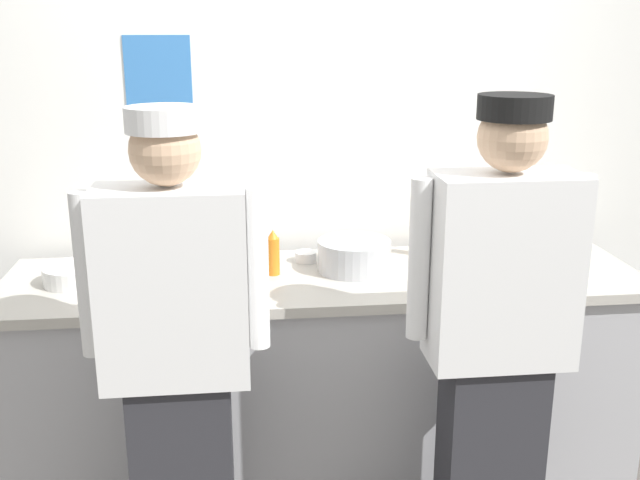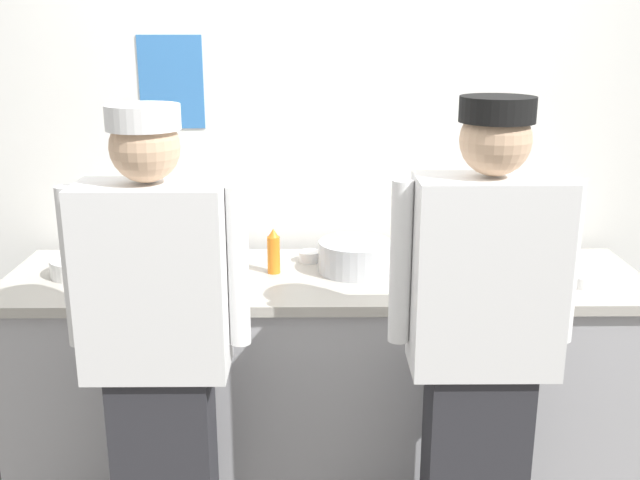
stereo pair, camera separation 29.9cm
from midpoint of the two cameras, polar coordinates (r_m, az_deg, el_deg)
wall_back at (r=3.40m, az=-3.14°, el=6.52°), size 4.09×0.11×2.62m
prep_counter at (r=3.20m, az=-2.35°, el=-10.35°), size 2.61×0.72×0.90m
chef_near_left at (r=2.46m, az=-14.48°, el=-8.30°), size 0.60×0.24×1.66m
chef_center at (r=2.51m, az=10.27°, el=-7.12°), size 0.61×0.24×1.68m
plate_stack_front at (r=3.12m, az=-21.04°, el=-2.54°), size 0.25×0.25×0.07m
mixing_bowl_steel at (r=3.06m, az=-0.15°, el=-1.24°), size 0.31×0.31×0.13m
sheet_tray at (r=3.13m, az=10.56°, el=-2.12°), size 0.51×0.35×0.02m
squeeze_bottle_primary at (r=3.26m, az=5.54°, el=0.18°), size 0.06×0.06×0.18m
squeeze_bottle_secondary at (r=3.02m, az=-6.48°, el=-1.07°), size 0.05×0.05×0.19m
squeeze_bottle_spare at (r=3.01m, az=-17.73°, el=-1.62°), size 0.05×0.05×0.21m
ramekin_yellow_sauce at (r=3.00m, az=-15.33°, el=-3.10°), size 0.09×0.09×0.04m
ramekin_orange_sauce at (r=3.19m, az=-3.81°, el=-1.30°), size 0.09×0.09×0.04m
ramekin_green_sauce at (r=3.12m, az=16.51°, el=-2.37°), size 0.11×0.11×0.04m
deli_cup at (r=3.16m, az=-9.35°, el=-1.20°), size 0.09×0.09×0.09m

